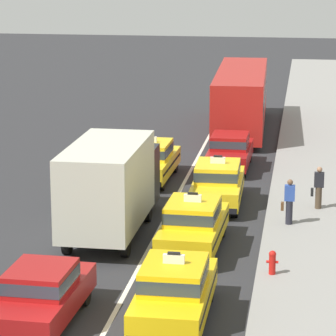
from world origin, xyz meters
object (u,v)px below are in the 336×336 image
taxi_left_third (151,160)px  bus_right_fifth (241,97)px  box_truck_left_second (112,183)px  sedan_right_fourth (230,150)px  taxi_right_second (193,224)px  taxi_right_third (218,183)px  pedestrian_mid_block (318,188)px  fire_hydrant (272,261)px  taxi_right_nearest (174,290)px  sedan_left_nearest (42,293)px  pedestrian_near_crosswalk (289,202)px

taxi_left_third → bus_right_fifth: 11.58m
box_truck_left_second → taxi_left_third: (0.08, 7.33, -0.90)m
box_truck_left_second → sedan_right_fourth: 10.36m
taxi_right_second → sedan_right_fourth: (0.23, 11.21, -0.03)m
taxi_right_third → box_truck_left_second: bearing=-129.0°
pedestrian_mid_block → fire_hydrant: 7.39m
taxi_left_third → taxi_right_nearest: (3.12, -14.57, 0.00)m
sedan_left_nearest → fire_hydrant: (5.79, 4.23, -0.30)m
pedestrian_near_crosswalk → pedestrian_mid_block: pedestrian_near_crosswalk is taller
box_truck_left_second → taxi_right_second: 3.40m
pedestrian_near_crosswalk → pedestrian_mid_block: (1.03, 2.13, -0.02)m
taxi_right_second → sedan_left_nearest: bearing=-115.8°
taxi_right_nearest → pedestrian_near_crosswalk: bearing=72.4°
box_truck_left_second → sedan_right_fourth: (3.19, 9.81, -0.93)m
pedestrian_near_crosswalk → pedestrian_mid_block: size_ratio=1.02×
taxi_left_third → fire_hydrant: size_ratio=6.30×
sedan_left_nearest → fire_hydrant: size_ratio=5.96×
sedan_right_fourth → box_truck_left_second: bearing=-108.0°
taxi_right_nearest → sedan_right_fourth: taxi_right_nearest is taller
bus_right_fifth → pedestrian_mid_block: size_ratio=7.13×
sedan_left_nearest → taxi_right_second: size_ratio=0.95×
bus_right_fifth → box_truck_left_second: bearing=-99.3°
taxi_right_second → taxi_right_third: same height
bus_right_fifth → sedan_right_fourth: bearing=-88.9°
taxi_left_third → pedestrian_mid_block: (6.91, -3.73, 0.06)m
taxi_right_nearest → pedestrian_mid_block: size_ratio=2.89×
bus_right_fifth → taxi_left_third: bearing=-104.8°
taxi_right_nearest → fire_hydrant: 4.33m
sedan_right_fourth → fire_hydrant: 13.68m
taxi_right_third → pedestrian_near_crosswalk: size_ratio=2.86×
pedestrian_mid_block → fire_hydrant: size_ratio=2.17×
taxi_right_nearest → box_truck_left_second: bearing=113.9°
bus_right_fifth → pedestrian_mid_block: bus_right_fifth is taller
taxi_right_second → pedestrian_mid_block: size_ratio=2.91×
pedestrian_near_crosswalk → bus_right_fifth: bearing=99.8°
sedan_left_nearest → bus_right_fifth: 26.59m
sedan_left_nearest → box_truck_left_second: box_truck_left_second is taller
taxi_right_second → fire_hydrant: (2.65, -2.26, -0.33)m
taxi_right_nearest → sedan_right_fourth: bearing=90.0°
sedan_right_fourth → fire_hydrant: bearing=-79.8°
taxi_left_third → bus_right_fifth: bus_right_fifth is taller
taxi_right_third → fire_hydrant: 8.01m
box_truck_left_second → pedestrian_mid_block: box_truck_left_second is taller
sedan_right_fourth → pedestrian_near_crosswalk: pedestrian_near_crosswalk is taller
taxi_right_nearest → pedestrian_mid_block: (3.79, 10.84, 0.06)m
bus_right_fifth → fire_hydrant: bearing=-83.3°
pedestrian_near_crosswalk → fire_hydrant: bearing=-94.0°
sedan_left_nearest → taxi_right_nearest: size_ratio=0.95×
sedan_left_nearest → box_truck_left_second: (0.18, 7.89, 0.93)m
taxi_right_third → pedestrian_mid_block: size_ratio=2.91×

